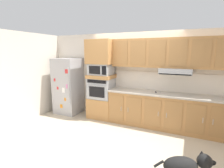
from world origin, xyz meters
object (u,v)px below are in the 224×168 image
refrigerator (68,86)px  built_in_oven (101,88)px  screwdriver (156,92)px  dog (185,166)px  microwave (101,69)px

refrigerator → built_in_oven: refrigerator is taller
refrigerator → screwdriver: 2.79m
built_in_oven → dog: bearing=-41.0°
microwave → built_in_oven: bearing=179.2°
refrigerator → screwdriver: refrigerator is taller
refrigerator → dog: (3.59, -2.03, -0.47)m
built_in_oven → screwdriver: 1.61m
microwave → dog: bearing=-41.0°
built_in_oven → dog: size_ratio=0.88×
microwave → screwdriver: (1.61, -0.01, -0.53)m
refrigerator → dog: size_ratio=2.20×
refrigerator → microwave: bearing=3.3°
refrigerator → built_in_oven: (1.18, 0.07, 0.02)m
dog → built_in_oven: bearing=115.4°
refrigerator → built_in_oven: bearing=3.3°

